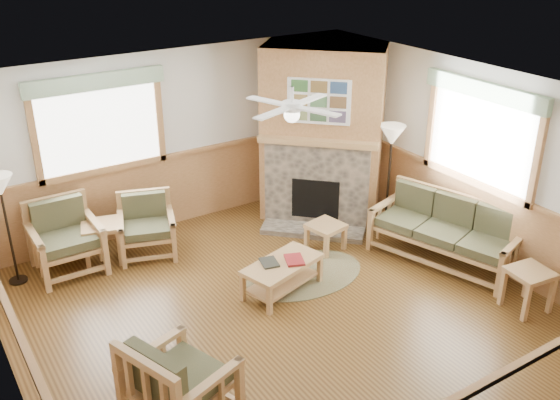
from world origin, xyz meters
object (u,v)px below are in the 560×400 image
armchair_left (180,379)px  footstool (325,237)px  sofa (445,232)px  end_table_chairs (103,242)px  end_table_sofa (527,290)px  armchair_back_left (66,239)px  floor_lamp_left (8,230)px  armchair_back_right (147,227)px  coffee_table (282,277)px  floor_lamp_right (389,178)px

armchair_left → footstool: armchair_left is taller
sofa → armchair_left: (-4.31, -0.80, 0.02)m
end_table_chairs → end_table_sofa: size_ratio=1.06×
armchair_back_left → floor_lamp_left: (-0.67, 0.08, 0.28)m
armchair_left → end_table_sofa: armchair_left is taller
armchair_back_right → coffee_table: (1.07, -1.86, -0.21)m
footstool → coffee_table: bearing=-152.4°
coffee_table → floor_lamp_right: floor_lamp_right is taller
armchair_back_right → floor_lamp_left: size_ratio=0.56×
floor_lamp_right → end_table_chairs: bearing=160.6°
end_table_chairs → footstool: end_table_chairs is taller
end_table_chairs → footstool: 3.13m
end_table_chairs → coffee_table: bearing=-50.2°
armchair_back_left → end_table_sofa: armchair_back_left is taller
coffee_table → armchair_left: bearing=-161.8°
floor_lamp_right → footstool: bearing=-178.8°
armchair_back_right → floor_lamp_left: bearing=-168.9°
armchair_back_left → end_table_chairs: size_ratio=1.68×
armchair_back_left → footstool: (3.27, -1.42, -0.28)m
end_table_sofa → floor_lamp_left: 6.52m
armchair_back_left → armchair_back_right: size_ratio=1.14×
sofa → footstool: bearing=-151.9°
sofa → floor_lamp_right: 1.24m
armchair_left → end_table_chairs: size_ratio=1.67×
armchair_back_right → coffee_table: bearing=-41.5°
coffee_table → floor_lamp_right: size_ratio=0.63×
sofa → floor_lamp_left: 5.76m
armchair_back_left → armchair_back_right: armchair_back_left is taller
sofa → coffee_table: (-2.29, 0.56, -0.24)m
armchair_back_right → coffee_table: armchair_back_right is taller
footstool → armchair_back_right: bearing=150.0°
armchair_back_left → coffee_table: armchair_back_left is taller
sofa → floor_lamp_right: bearing=162.7°
armchair_back_left → end_table_chairs: 0.51m
coffee_table → footstool: bearing=11.8°
armchair_back_left → floor_lamp_right: size_ratio=0.58×
armchair_back_left → floor_lamp_right: bearing=-17.5°
sofa → armchair_back_left: size_ratio=2.06×
armchair_back_left → coffee_table: bearing=-43.2°
end_table_chairs → floor_lamp_left: 1.24m
armchair_back_left → floor_lamp_left: bearing=172.9°
armchair_left → coffee_table: 2.45m
coffee_table → footstool: (1.12, 0.59, -0.01)m
armchair_left → end_table_chairs: 3.39m
armchair_back_right → armchair_left: bearing=-87.8°
sofa → end_table_sofa: bearing=-17.3°
floor_lamp_left → floor_lamp_right: bearing=-16.1°
armchair_back_left → floor_lamp_right: floor_lamp_right is taller
armchair_back_left → coffee_table: (2.14, -2.01, -0.27)m
armchair_back_right → end_table_chairs: armchair_back_right is taller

